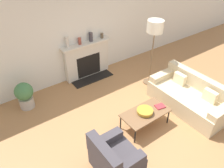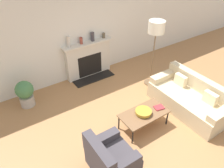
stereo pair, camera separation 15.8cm
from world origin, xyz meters
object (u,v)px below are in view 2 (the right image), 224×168
object	(u,v)px
bowl	(143,112)
mantel_vase_left	(69,42)
floor_lamp	(156,31)
armchair_near	(111,159)
coffee_table	(144,114)
couch	(190,99)
mantel_vase_center_right	(92,37)
mantel_vase_center_left	(81,41)
mantel_vase_right	(104,36)
book	(159,107)
fireplace	(89,60)
potted_plant	(25,93)

from	to	relation	value
bowl	mantel_vase_left	bearing A→B (deg)	100.11
floor_lamp	mantel_vase_left	size ratio (longest dim) A/B	6.08
armchair_near	coffee_table	size ratio (longest dim) A/B	0.77
couch	mantel_vase_center_right	xyz separation A→B (m)	(-1.12, 2.80, 0.92)
coffee_table	armchair_near	bearing A→B (deg)	-157.54
armchair_near	mantel_vase_center_left	size ratio (longest dim) A/B	4.40
mantel_vase_left	mantel_vase_center_left	size ratio (longest dim) A/B	1.62
coffee_table	mantel_vase_center_right	size ratio (longest dim) A/B	4.19
couch	floor_lamp	size ratio (longest dim) A/B	1.04
coffee_table	mantel_vase_right	bearing A→B (deg)	76.74
mantel_vase_center_right	mantel_vase_center_left	bearing A→B (deg)	180.00
book	floor_lamp	bearing A→B (deg)	65.93
couch	mantel_vase_left	distance (m)	3.49
coffee_table	mantel_vase_left	xyz separation A→B (m)	(-0.50, 2.65, 0.86)
book	coffee_table	bearing A→B (deg)	-175.95
book	mantel_vase_center_right	world-z (taller)	mantel_vase_center_right
armchair_near	floor_lamp	xyz separation A→B (m)	(2.55, 1.73, 1.30)
mantel_vase_right	armchair_near	bearing A→B (deg)	-120.40
fireplace	armchair_near	distance (m)	3.40
bowl	book	size ratio (longest dim) A/B	1.47
coffee_table	book	bearing A→B (deg)	-7.73
book	potted_plant	distance (m)	3.29
armchair_near	bowl	distance (m)	1.31
fireplace	mantel_vase_center_right	world-z (taller)	mantel_vase_center_right
mantel_vase_center_left	mantel_vase_right	xyz separation A→B (m)	(0.75, 0.00, -0.02)
fireplace	book	bearing A→B (deg)	-82.91
book	mantel_vase_center_right	distance (m)	2.82
coffee_table	mantel_vase_center_left	xyz separation A→B (m)	(-0.12, 2.65, 0.80)
bowl	armchair_near	bearing A→B (deg)	-157.11
armchair_near	coffee_table	xyz separation A→B (m)	(1.23, 0.51, 0.07)
fireplace	floor_lamp	size ratio (longest dim) A/B	0.82
mantel_vase_center_left	mantel_vase_right	bearing A→B (deg)	0.00
mantel_vase_center_right	potted_plant	world-z (taller)	mantel_vase_center_right
fireplace	mantel_vase_left	distance (m)	0.90
couch	armchair_near	xyz separation A→B (m)	(-2.59, -0.36, 0.01)
couch	potted_plant	size ratio (longest dim) A/B	2.77
mantel_vase_center_right	mantel_vase_right	size ratio (longest dim) A/B	1.72
mantel_vase_left	potted_plant	world-z (taller)	mantel_vase_left
couch	mantel_vase_center_left	xyz separation A→B (m)	(-1.49, 2.80, 0.88)
book	mantel_vase_left	world-z (taller)	mantel_vase_left
coffee_table	mantel_vase_center_left	bearing A→B (deg)	92.64
mantel_vase_center_right	mantel_vase_right	world-z (taller)	mantel_vase_center_right
mantel_vase_right	potted_plant	size ratio (longest dim) A/B	0.21
coffee_table	mantel_vase_center_right	bearing A→B (deg)	84.72
armchair_near	potted_plant	size ratio (longest dim) A/B	1.19
armchair_near	floor_lamp	size ratio (longest dim) A/B	0.45
armchair_near	mantel_vase_center_right	world-z (taller)	mantel_vase_center_right
fireplace	potted_plant	distance (m)	2.07
bowl	mantel_vase_center_left	bearing A→B (deg)	92.10
floor_lamp	mantel_vase_center_left	bearing A→B (deg)	135.46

